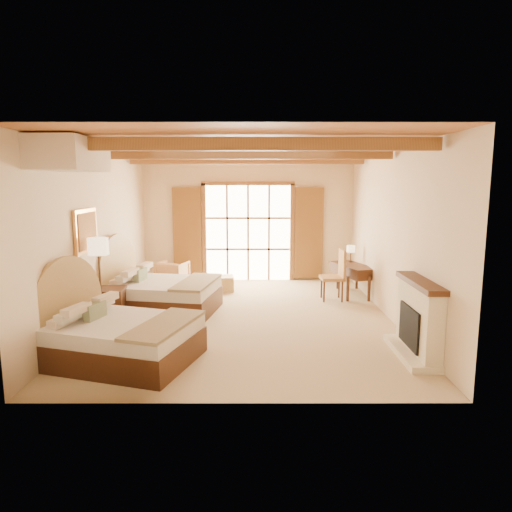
{
  "coord_description": "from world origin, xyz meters",
  "views": [
    {
      "loc": [
        0.19,
        -8.51,
        2.56
      ],
      "look_at": [
        0.2,
        0.2,
        1.16
      ],
      "focal_mm": 32.0,
      "sensor_mm": 36.0,
      "label": 1
    }
  ],
  "objects_px": {
    "bed_far": "(156,292)",
    "desk": "(353,279)",
    "nightstand": "(109,306)",
    "bed_near": "(113,335)",
    "armchair": "(172,274)"
  },
  "relations": [
    {
      "from": "bed_far",
      "to": "nightstand",
      "type": "xyz_separation_m",
      "value": [
        -0.67,
        -0.83,
        -0.08
      ]
    },
    {
      "from": "armchair",
      "to": "nightstand",
      "type": "bearing_deg",
      "value": 94.69
    },
    {
      "from": "desk",
      "to": "nightstand",
      "type": "bearing_deg",
      "value": -174.58
    },
    {
      "from": "nightstand",
      "to": "bed_near",
      "type": "bearing_deg",
      "value": -74.72
    },
    {
      "from": "bed_near",
      "to": "armchair",
      "type": "distance_m",
      "value": 4.85
    },
    {
      "from": "bed_far",
      "to": "desk",
      "type": "height_order",
      "value": "bed_far"
    },
    {
      "from": "bed_far",
      "to": "desk",
      "type": "xyz_separation_m",
      "value": [
        4.25,
        1.41,
        -0.03
      ]
    },
    {
      "from": "nightstand",
      "to": "bed_far",
      "type": "bearing_deg",
      "value": 46.81
    },
    {
      "from": "bed_near",
      "to": "armchair",
      "type": "xyz_separation_m",
      "value": [
        -0.02,
        4.85,
        -0.08
      ]
    },
    {
      "from": "bed_near",
      "to": "desk",
      "type": "distance_m",
      "value": 5.87
    },
    {
      "from": "nightstand",
      "to": "desk",
      "type": "bearing_deg",
      "value": 20.35
    },
    {
      "from": "bed_far",
      "to": "armchair",
      "type": "distance_m",
      "value": 2.27
    },
    {
      "from": "bed_far",
      "to": "desk",
      "type": "distance_m",
      "value": 4.47
    },
    {
      "from": "bed_near",
      "to": "desk",
      "type": "relative_size",
      "value": 1.69
    },
    {
      "from": "bed_near",
      "to": "desk",
      "type": "xyz_separation_m",
      "value": [
        4.3,
        3.99,
        -0.02
      ]
    }
  ]
}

